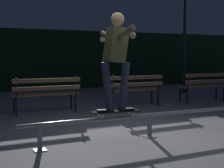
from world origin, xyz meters
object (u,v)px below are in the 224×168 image
Objects in this scene: grind_rail at (150,118)px; lamp_post_right at (185,25)px; skateboard at (116,112)px; park_bench_rightmost at (204,84)px; park_bench_right_center at (134,87)px; park_bench_left_center at (46,91)px; skateboarder at (116,53)px.

grind_rail is 7.41m from lamp_post_right.
park_bench_rightmost reaches higher than skateboard.
skateboard is 0.50× the size of park_bench_rightmost.
park_bench_right_center is at bearing 180.00° from park_bench_rightmost.
park_bench_rightmost is at bearing 33.92° from skateboard.
skateboard is 7.80m from lamp_post_right.
park_bench_left_center is 6.50m from lamp_post_right.
park_bench_right_center is at bearing -146.07° from lamp_post_right.
grind_rail is at bearing -141.82° from park_bench_rightmost.
skateboard is 0.94m from skateboarder.
grind_rail is at bearing -71.49° from park_bench_left_center.
skateboard is 0.50× the size of park_bench_right_center.
skateboarder is (0.00, -0.00, 0.94)m from skateboard.
grind_rail is 1.27m from skateboarder.
grind_rail is 3.14m from park_bench_left_center.
park_bench_right_center is at bearing 0.00° from park_bench_left_center.
park_bench_left_center and park_bench_right_center have the same top height.
park_bench_right_center reaches higher than skateboard.
grind_rail is 2.74× the size of park_bench_left_center.
park_bench_left_center reaches higher than skateboard.
lamp_post_right is at bearing 66.29° from park_bench_rightmost.
skateboarder is 5.39m from park_bench_rightmost.
skateboard is at bearing -83.18° from park_bench_left_center.
skateboarder is at bearing -135.89° from lamp_post_right.
lamp_post_right is (1.00, 2.28, 1.94)m from park_bench_rightmost.
lamp_post_right is (5.41, 5.24, 1.07)m from skateboarder.
park_bench_rightmost is at bearing 33.94° from skateboarder.
park_bench_rightmost is at bearing 38.18° from grind_rail.
grind_rail is 1.13× the size of lamp_post_right.
park_bench_right_center is 4.52m from lamp_post_right.
skateboarder is 0.40× the size of lamp_post_right.
skateboarder is 0.97× the size of park_bench_left_center.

